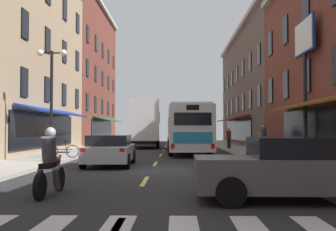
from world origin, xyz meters
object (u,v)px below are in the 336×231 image
object	(u,v)px
box_truck	(145,124)
sedan_near	(304,168)
sedan_far	(150,138)
pedestrian_near	(263,138)
motorcycle_rider	(50,166)
billboard_sign	(305,54)
pedestrian_mid	(229,138)
transit_bus	(187,129)
bicycle_near	(62,151)
street_lamp_twin	(51,99)
sedan_mid	(110,150)

from	to	relation	value
box_truck	sedan_near	bearing A→B (deg)	-78.07
sedan_far	pedestrian_near	world-z (taller)	pedestrian_near
sedan_far	motorcycle_rider	size ratio (longest dim) A/B	2.28
billboard_sign	pedestrian_mid	bearing A→B (deg)	98.70
transit_bus	billboard_sign	bearing A→B (deg)	-59.08
billboard_sign	motorcycle_rider	xyz separation A→B (m)	(-9.14, -9.43, -4.48)
motorcycle_rider	bicycle_near	world-z (taller)	motorcycle_rider
box_truck	transit_bus	bearing A→B (deg)	-65.10
motorcycle_rider	street_lamp_twin	bearing A→B (deg)	106.97
transit_bus	sedan_near	distance (m)	19.09
sedan_near	motorcycle_rider	size ratio (longest dim) A/B	2.32
sedan_near	sedan_mid	bearing A→B (deg)	123.49
billboard_sign	street_lamp_twin	size ratio (longest dim) A/B	1.28
bicycle_near	pedestrian_mid	size ratio (longest dim) A/B	1.05
transit_bus	sedan_far	bearing A→B (deg)	101.87
transit_bus	sedan_mid	bearing A→B (deg)	-109.86
sedan_far	transit_bus	bearing A→B (deg)	-78.13
bicycle_near	pedestrian_mid	xyz separation A→B (m)	(10.06, 10.87, 0.45)
box_truck	sedan_mid	size ratio (longest dim) A/B	1.69
transit_bus	sedan_near	xyz separation A→B (m)	(2.12, -18.95, -0.93)
sedan_mid	sedan_far	xyz separation A→B (m)	(0.01, 27.64, -0.03)
sedan_near	billboard_sign	bearing A→B (deg)	72.31
billboard_sign	sedan_mid	xyz separation A→B (m)	(-9.00, -1.30, -4.50)
pedestrian_near	motorcycle_rider	bearing A→B (deg)	-41.28
sedan_mid	street_lamp_twin	bearing A→B (deg)	160.73
billboard_sign	box_truck	size ratio (longest dim) A/B	0.90
motorcycle_rider	bicycle_near	size ratio (longest dim) A/B	1.23
sedan_far	pedestrian_mid	xyz separation A→B (m)	(7.04, -13.57, 0.28)
sedan_far	street_lamp_twin	world-z (taller)	street_lamp_twin
pedestrian_mid	sedan_near	bearing A→B (deg)	-88.56
sedan_far	street_lamp_twin	bearing A→B (deg)	-96.31
box_truck	sedan_mid	bearing A→B (deg)	-90.70
transit_bus	pedestrian_near	xyz separation A→B (m)	(4.59, -2.98, -0.61)
bicycle_near	street_lamp_twin	bearing A→B (deg)	-87.98
billboard_sign	sedan_far	distance (m)	28.20
sedan_mid	box_truck	bearing A→B (deg)	89.30
box_truck	sedan_near	world-z (taller)	box_truck
transit_bus	box_truck	distance (m)	8.24
sedan_near	pedestrian_mid	xyz separation A→B (m)	(1.25, 22.83, 0.22)
billboard_sign	street_lamp_twin	bearing A→B (deg)	-178.70
billboard_sign	motorcycle_rider	distance (m)	13.88
billboard_sign	transit_bus	world-z (taller)	billboard_sign
pedestrian_near	pedestrian_mid	world-z (taller)	pedestrian_near
pedestrian_mid	transit_bus	bearing A→B (deg)	-126.33
box_truck	street_lamp_twin	size ratio (longest dim) A/B	1.41
sedan_far	bicycle_near	world-z (taller)	sedan_far
bicycle_near	pedestrian_near	xyz separation A→B (m)	(11.28, 4.00, 0.55)
transit_bus	bicycle_near	world-z (taller)	transit_bus
transit_bus	pedestrian_near	size ratio (longest dim) A/B	6.82
sedan_far	motorcycle_rider	bearing A→B (deg)	-90.24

